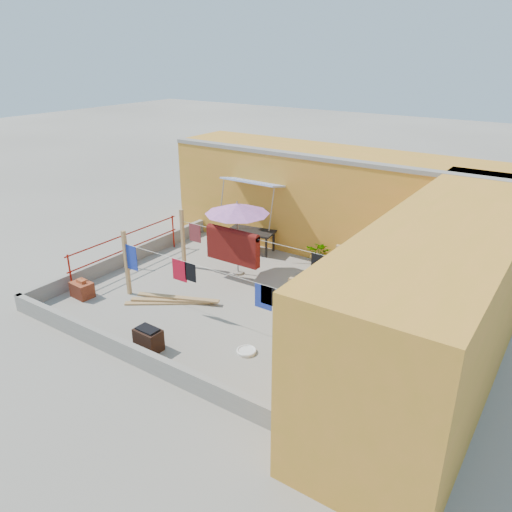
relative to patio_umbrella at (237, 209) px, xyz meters
The scene contains 21 objects.
ground 2.52m from the patio_umbrella, 56.84° to the right, with size 80.00×80.00×0.00m, color #9E998E.
wall_back 3.66m from the patio_umbrella, 68.15° to the left, with size 11.00×3.27×3.21m.
wall_right 6.21m from the patio_umbrella, 12.23° to the right, with size 2.40×9.00×3.20m, color orange.
parapet_front 5.27m from the patio_umbrella, 80.06° to the right, with size 8.30×0.16×0.44m, color gray.
parapet_left 3.90m from the patio_umbrella, 157.84° to the right, with size 0.16×7.30×0.44m, color gray.
red_railing 3.58m from the patio_umbrella, 153.19° to the right, with size 0.05×4.20×1.10m.
clothesline_rig 1.26m from the patio_umbrella, 66.61° to the right, with size 5.09×2.35×1.80m.
patio_umbrella is the anchor object (origin of this frame).
outdoor_table 2.23m from the patio_umbrella, 112.30° to the left, with size 1.62×1.01×0.71m.
brick_stack 4.70m from the patio_umbrella, 125.75° to the right, with size 0.60×0.45×0.50m.
lumber_pile 3.11m from the patio_umbrella, 97.54° to the right, with size 2.14×1.45×0.14m.
brazier 4.72m from the patio_umbrella, 80.27° to the right, with size 0.60×0.41×0.53m.
white_basin 4.58m from the patio_umbrella, 51.39° to the right, with size 0.44×0.44×0.08m.
water_jug_a 4.94m from the patio_umbrella, ahead, with size 0.20×0.20×0.32m.
water_jug_b 4.93m from the patio_umbrella, ahead, with size 0.20×0.20×0.32m.
green_hose 5.30m from the patio_umbrella, 22.50° to the left, with size 0.49×0.49×0.07m.
plant_back_a 2.92m from the patio_umbrella, 44.08° to the left, with size 0.77×0.67×0.86m, color #205A19.
plant_back_b 4.47m from the patio_umbrella, 27.07° to the left, with size 0.33×0.33×0.60m, color #205A19.
plant_right_a 3.86m from the patio_umbrella, ahead, with size 0.44×0.30×0.83m, color #205A19.
plant_right_b 4.97m from the patio_umbrella, 13.48° to the right, with size 0.35×0.28×0.64m, color #205A19.
plant_right_c 5.17m from the patio_umbrella, 32.67° to the right, with size 0.56×0.48×0.62m, color #205A19.
Camera 1 is at (7.08, -9.42, 6.14)m, focal length 35.00 mm.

